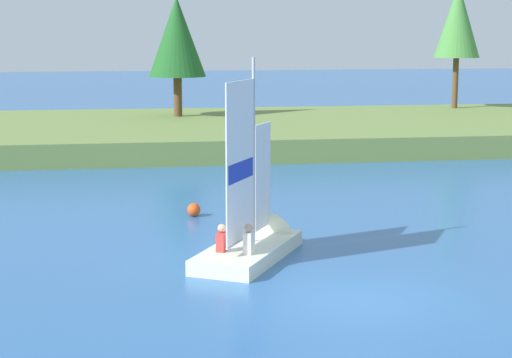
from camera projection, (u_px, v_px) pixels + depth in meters
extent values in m
plane|color=#2D609E|center=(358.00, 301.00, 18.45)|extent=(200.00, 200.00, 0.00)
cube|color=olive|center=(220.00, 132.00, 43.90)|extent=(80.00, 15.33, 1.03)
cylinder|color=brown|center=(178.00, 96.00, 46.23)|extent=(0.44, 0.44, 2.09)
cone|color=#1E5B23|center=(177.00, 36.00, 45.70)|extent=(2.99, 2.99, 4.15)
cylinder|color=brown|center=(455.00, 83.00, 50.91)|extent=(0.33, 0.33, 2.92)
cone|color=#47893D|center=(458.00, 20.00, 50.30)|extent=(2.61, 2.61, 4.20)
cube|color=silver|center=(248.00, 252.00, 21.73)|extent=(3.28, 4.18, 0.37)
cone|color=silver|center=(274.00, 235.00, 23.54)|extent=(1.71, 1.54, 1.41)
cylinder|color=#B7B7BC|center=(254.00, 151.00, 21.67)|extent=(0.08, 0.08, 4.59)
cube|color=white|center=(240.00, 161.00, 20.88)|extent=(0.89, 1.55, 3.82)
cube|color=#1E33B2|center=(240.00, 171.00, 20.92)|extent=(0.81, 1.40, 0.46)
cube|color=white|center=(263.00, 176.00, 22.40)|extent=(0.56, 0.97, 2.70)
cylinder|color=#B7B7BC|center=(241.00, 240.00, 21.21)|extent=(0.91, 1.56, 0.06)
cube|color=silver|center=(249.00, 243.00, 20.77)|extent=(0.31, 0.34, 0.52)
sphere|color=tan|center=(249.00, 228.00, 20.71)|extent=(0.20, 0.20, 0.20)
cube|color=red|center=(222.00, 242.00, 21.00)|extent=(0.31, 0.34, 0.46)
sphere|color=tan|center=(222.00, 228.00, 20.94)|extent=(0.20, 0.20, 0.20)
sphere|color=#E54C19|center=(194.00, 210.00, 26.65)|extent=(0.40, 0.40, 0.40)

